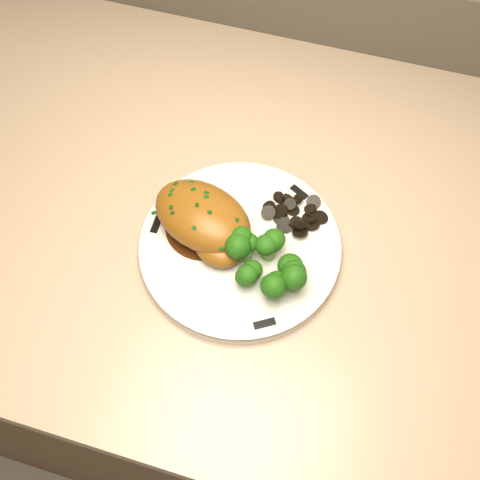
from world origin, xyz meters
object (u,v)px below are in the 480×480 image
(plate, at_px, (240,247))
(broccoli_florets, at_px, (270,264))
(counter, at_px, (317,348))
(chicken_breast, at_px, (204,220))

(plate, distance_m, broccoli_florets, 0.06)
(counter, relative_size, chicken_breast, 13.44)
(counter, relative_size, plate, 8.21)
(plate, height_order, chicken_breast, chicken_breast)
(chicken_breast, height_order, broccoli_florets, chicken_breast)
(plate, height_order, broccoli_florets, broccoli_florets)
(plate, bearing_deg, broccoli_florets, -32.29)
(chicken_breast, distance_m, broccoli_florets, 0.10)
(chicken_breast, bearing_deg, counter, 38.09)
(broccoli_florets, bearing_deg, chicken_breast, 159.28)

